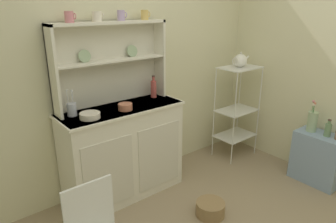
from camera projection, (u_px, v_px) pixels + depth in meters
wall_back at (129, 63)px, 3.04m from camera, size 3.84×0.05×2.50m
hutch_cabinet at (124, 151)px, 2.96m from camera, size 1.17×0.45×0.90m
hutch_shelf_unit at (109, 57)px, 2.79m from camera, size 1.09×0.18×0.76m
bakers_rack at (237, 104)px, 3.68m from camera, size 0.48×0.33×1.11m
side_shelf_blue at (318, 158)px, 3.23m from camera, size 0.28×0.48×0.54m
floor_basket at (210, 209)px, 2.76m from camera, size 0.26×0.26×0.13m
cup_rose_0 at (69, 17)px, 2.43m from camera, size 0.09×0.07×0.09m
cup_cream_1 at (97, 16)px, 2.57m from camera, size 0.10×0.08×0.08m
cup_lilac_2 at (121, 15)px, 2.71m from camera, size 0.08×0.07×0.09m
cup_gold_3 at (145, 15)px, 2.85m from camera, size 0.08×0.07×0.09m
bowl_mixing_large at (90, 116)px, 2.55m from camera, size 0.17×0.17×0.05m
bowl_floral_medium at (125, 107)px, 2.75m from camera, size 0.13×0.13×0.06m
jam_bottle at (154, 88)px, 3.10m from camera, size 0.06×0.06×0.22m
utensil_jar at (72, 109)px, 2.59m from camera, size 0.08×0.08×0.23m
porcelain_teapot at (240, 61)px, 3.51m from camera, size 0.24×0.15×0.17m
flower_vase at (312, 121)px, 3.19m from camera, size 0.10×0.10×0.34m
oil_bottle at (328, 129)px, 3.08m from camera, size 0.06×0.06×0.18m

